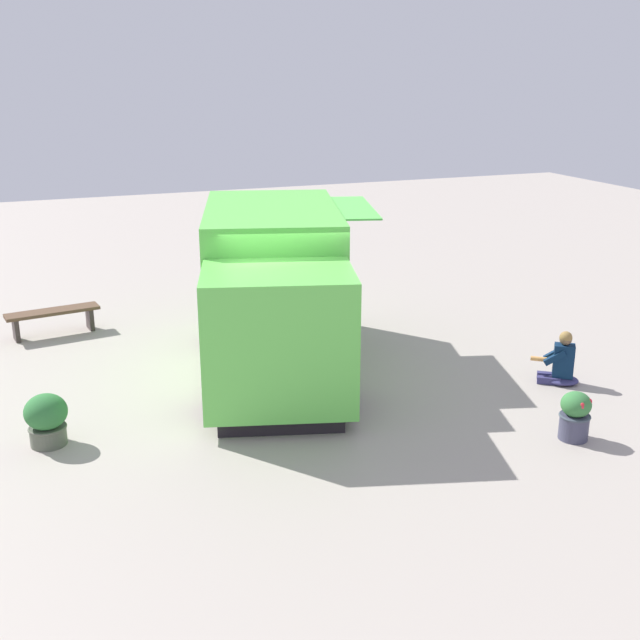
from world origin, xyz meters
name	(u,v)px	position (x,y,z in m)	size (l,w,h in m)	color
ground_plane	(288,371)	(0.00, 0.00, 0.00)	(40.00, 40.00, 0.00)	#AA9F94
food_truck	(274,295)	(0.27, 0.13, 1.24)	(5.65, 3.87, 2.58)	#62CF4D
person_customer	(561,363)	(-2.03, -3.86, 0.33)	(0.68, 0.77, 0.86)	navy
planter_flowering_near	(46,419)	(-1.37, 3.83, 0.37)	(0.56, 0.56, 0.71)	#525949
planter_flowering_far	(575,415)	(-3.74, -2.78, 0.35)	(0.42, 0.42, 0.68)	#404058
plaza_bench	(53,316)	(3.35, 3.49, 0.36)	(0.65, 1.72, 0.48)	brown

